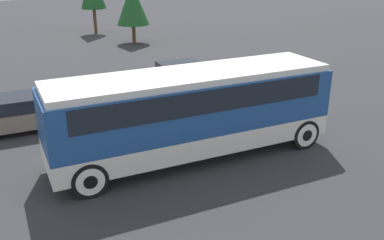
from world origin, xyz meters
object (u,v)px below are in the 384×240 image
at_px(parked_car_mid, 182,74).
at_px(parked_car_near, 27,112).
at_px(tour_bus, 195,107).
at_px(parked_car_far, 178,92).

bearing_deg(parked_car_mid, parked_car_near, -161.81).
relative_size(tour_bus, parked_car_mid, 2.29).
bearing_deg(tour_bus, parked_car_near, 133.73).
bearing_deg(tour_bus, parked_car_far, 72.58).
bearing_deg(parked_car_far, tour_bus, -107.42).
distance_m(tour_bus, parked_car_far, 5.51).
height_order(tour_bus, parked_car_far, tour_bus).
relative_size(tour_bus, parked_car_near, 2.13).
bearing_deg(tour_bus, parked_car_mid, 68.72).
distance_m(parked_car_near, parked_car_mid, 8.57).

